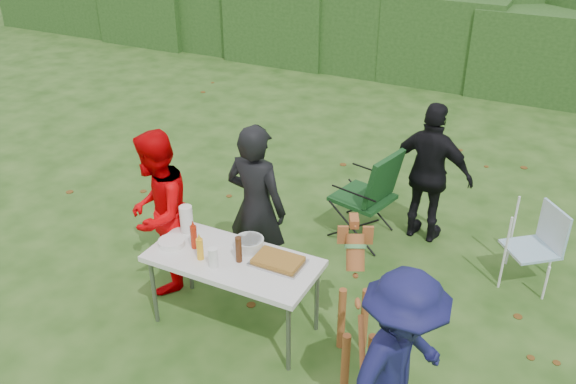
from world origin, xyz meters
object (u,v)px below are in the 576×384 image
at_px(ketchup_bottle, 194,237).
at_px(folding_table, 233,264).
at_px(lawn_chair, 531,246).
at_px(dog, 357,320).
at_px(person_black_puffy, 430,174).
at_px(camping_chair, 363,192).
at_px(person_red_jacket, 158,213).
at_px(person_cook, 256,208).
at_px(paper_towel_roll, 186,219).
at_px(mustard_bottle, 200,249).
at_px(child, 400,370).
at_px(beer_bottle, 239,249).

bearing_deg(ketchup_bottle, folding_table, 0.81).
bearing_deg(lawn_chair, dog, 21.26).
height_order(person_black_puffy, lawn_chair, person_black_puffy).
bearing_deg(camping_chair, person_red_jacket, 64.84).
distance_m(person_cook, paper_towel_roll, 0.67).
distance_m(mustard_bottle, paper_towel_roll, 0.48).
relative_size(person_red_jacket, child, 1.06).
bearing_deg(person_cook, dog, 154.19).
distance_m(person_red_jacket, person_black_puffy, 2.91).
height_order(person_black_puffy, mustard_bottle, person_black_puffy).
relative_size(person_black_puffy, beer_bottle, 6.64).
xyz_separation_m(dog, lawn_chair, (1.09, 1.94, -0.11)).
distance_m(person_red_jacket, beer_bottle, 1.06).
xyz_separation_m(lawn_chair, beer_bottle, (-2.19, -1.91, 0.44)).
bearing_deg(person_black_puffy, lawn_chair, 168.83).
bearing_deg(child, beer_bottle, 82.26).
relative_size(mustard_bottle, ketchup_bottle, 0.91).
relative_size(lawn_chair, ketchup_bottle, 3.78).
bearing_deg(camping_chair, beer_bottle, 92.74).
bearing_deg(person_cook, ketchup_bottle, 73.00).
relative_size(mustard_bottle, beer_bottle, 0.83).
height_order(person_red_jacket, dog, person_red_jacket).
bearing_deg(dog, folding_table, 63.06).
relative_size(person_black_puffy, lawn_chair, 1.91).
bearing_deg(person_black_puffy, mustard_bottle, 66.66).
bearing_deg(ketchup_bottle, child, -17.30).
bearing_deg(mustard_bottle, dog, 3.77).
height_order(person_cook, child, person_cook).
bearing_deg(person_black_puffy, paper_towel_roll, 56.55).
xyz_separation_m(mustard_bottle, ketchup_bottle, (-0.15, 0.12, 0.01)).
distance_m(folding_table, person_red_jacket, 1.00).
bearing_deg(ketchup_bottle, paper_towel_roll, 137.66).
relative_size(folding_table, beer_bottle, 6.25).
bearing_deg(lawn_chair, child, 38.29).
bearing_deg(person_black_puffy, person_cook, 57.76).
height_order(camping_chair, beer_bottle, camping_chair).
distance_m(camping_chair, paper_towel_roll, 2.12).
bearing_deg(person_red_jacket, camping_chair, 123.09).
relative_size(dog, ketchup_bottle, 5.08).
distance_m(folding_table, lawn_chair, 2.97).
xyz_separation_m(dog, ketchup_bottle, (-1.56, 0.03, 0.32)).
height_order(lawn_chair, beer_bottle, beer_bottle).
height_order(person_black_puffy, paper_towel_roll, person_black_puffy).
distance_m(person_black_puffy, child, 2.98).
distance_m(child, beer_bottle, 1.75).
height_order(folding_table, person_red_jacket, person_red_jacket).
distance_m(dog, beer_bottle, 1.15).
bearing_deg(person_black_puffy, person_red_jacket, 50.64).
bearing_deg(camping_chair, child, 128.80).
bearing_deg(child, folding_table, 82.80).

